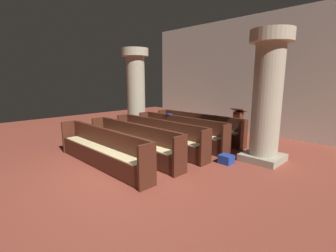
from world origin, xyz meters
The scene contains 12 objects.
ground_plane centered at (0.00, 0.00, 0.00)m, with size 19.20×19.20×0.00m, color brown.
back_wall centered at (0.00, 6.08, 2.25)m, with size 10.00×0.16×4.50m, color beige.
pew_row_0 centered at (-0.73, 3.64, 0.48)m, with size 3.59×0.46×0.91m.
pew_row_1 centered at (-0.73, 2.69, 0.48)m, with size 3.59×0.46×0.91m.
pew_row_2 centered at (-0.73, 1.74, 0.48)m, with size 3.59×0.47×0.91m.
pew_row_3 centered at (-0.73, 0.79, 0.48)m, with size 3.59×0.46×0.91m.
pew_row_4 centered at (-0.73, -0.16, 0.48)m, with size 3.59×0.46×0.91m.
pillar_aisle_side centered at (1.92, 3.05, 1.72)m, with size 1.04×1.04×3.30m.
pillar_far_side centered at (-3.32, 2.93, 1.72)m, with size 1.04×1.04×3.30m.
lectern centered at (0.08, 5.01, 0.45)m, with size 0.48×0.45×1.08m.
hymn_book centered at (-1.40, 2.87, 0.93)m, with size 0.17×0.19×0.03m, color navy.
kneeler_box_blue centered at (1.35, 2.18, 0.11)m, with size 0.33×0.30×0.22m, color navy.
Camera 1 is at (4.48, -3.05, 2.12)m, focal length 25.85 mm.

